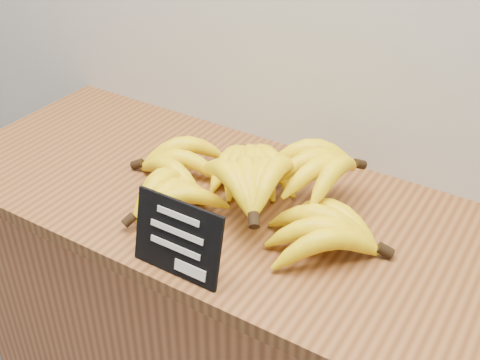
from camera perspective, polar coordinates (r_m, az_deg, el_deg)
The scene contains 3 objects.
counter_top at distance 1.21m, azimuth 1.26°, elevation -3.06°, with size 1.38×0.54×0.03m, color brown.
chalkboard_sign at distance 1.01m, azimuth -5.98°, elevation -5.55°, with size 0.17×0.01×0.14m, color black.
banana_pile at distance 1.17m, azimuth 1.00°, elevation -0.39°, with size 0.58×0.38×0.13m.
Camera 1 is at (0.33, 1.91, 1.63)m, focal length 45.00 mm.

